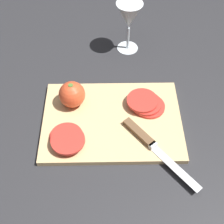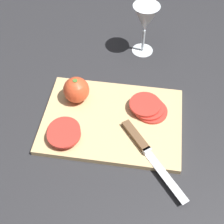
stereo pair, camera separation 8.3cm
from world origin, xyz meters
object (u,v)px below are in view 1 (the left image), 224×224
(whole_tomato, at_px, (72,94))
(tomato_slice_stack_near, at_px, (67,138))
(wine_glass, at_px, (129,18))
(tomato_slice_stack_far, at_px, (146,103))
(knife, at_px, (145,139))

(whole_tomato, height_order, tomato_slice_stack_near, whole_tomato)
(whole_tomato, bearing_deg, wine_glass, -123.32)
(wine_glass, bearing_deg, tomato_slice_stack_far, 98.03)
(knife, bearing_deg, wine_glass, 144.99)
(whole_tomato, xyz_separation_m, tomato_slice_stack_far, (-0.20, 0.01, -0.03))
(tomato_slice_stack_far, bearing_deg, whole_tomato, -3.95)
(whole_tomato, xyz_separation_m, knife, (-0.19, 0.13, -0.03))
(whole_tomato, relative_size, tomato_slice_stack_far, 0.69)
(whole_tomato, bearing_deg, tomato_slice_stack_far, 176.05)
(wine_glass, relative_size, tomato_slice_stack_near, 1.57)
(knife, relative_size, tomato_slice_stack_far, 1.99)
(whole_tomato, height_order, tomato_slice_stack_far, whole_tomato)
(whole_tomato, height_order, knife, whole_tomato)
(wine_glass, bearing_deg, knife, 94.12)
(wine_glass, xyz_separation_m, knife, (-0.03, 0.38, -0.10))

